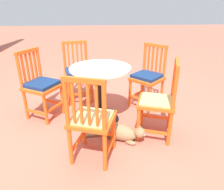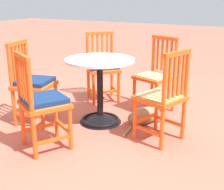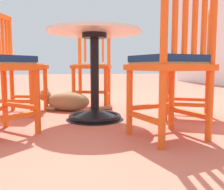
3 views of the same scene
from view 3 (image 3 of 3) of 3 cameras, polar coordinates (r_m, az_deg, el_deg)
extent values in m
plane|color=#BC604C|center=(2.19, -2.80, -5.12)|extent=(24.00, 24.00, 0.00)
cone|color=black|center=(2.13, -3.82, -4.11)|extent=(0.48, 0.48, 0.10)
torus|color=black|center=(2.13, -3.82, -4.77)|extent=(0.44, 0.44, 0.04)
cylinder|color=black|center=(2.09, -3.89, 4.60)|extent=(0.07, 0.07, 0.66)
cylinder|color=black|center=(2.11, -3.95, 13.12)|extent=(0.20, 0.20, 0.04)
cylinder|color=silver|center=(2.11, -3.96, 14.00)|extent=(0.76, 0.76, 0.02)
cylinder|color=#EA5619|center=(2.65, -1.39, 1.81)|extent=(0.04, 0.04, 0.45)
cylinder|color=#EA5619|center=(2.71, -8.57, 1.83)|extent=(0.04, 0.04, 0.45)
cylinder|color=#EA5619|center=(2.98, -0.73, 6.74)|extent=(0.04, 0.04, 0.91)
cylinder|color=#EA5619|center=(3.03, -7.18, 6.69)|extent=(0.04, 0.04, 0.91)
cube|color=#EA5619|center=(2.83, -1.03, 0.37)|extent=(0.33, 0.13, 0.03)
cube|color=#EA5619|center=(2.88, -7.78, 0.42)|extent=(0.33, 0.13, 0.03)
cube|color=#EA5619|center=(2.68, -5.01, 0.65)|extent=(0.13, 0.33, 0.03)
cube|color=#EA5619|center=(2.83, -4.49, 6.28)|extent=(0.50, 0.50, 0.04)
cube|color=tan|center=(2.83, -4.49, 6.72)|extent=(0.44, 0.44, 0.02)
cube|color=#EA5619|center=(3.00, -2.05, 11.05)|extent=(0.03, 0.03, 0.39)
cube|color=#EA5619|center=(3.01, -3.36, 11.03)|extent=(0.03, 0.03, 0.39)
cube|color=#EA5619|center=(3.02, -4.67, 11.00)|extent=(0.03, 0.03, 0.39)
cube|color=#EA5619|center=(3.03, -5.96, 10.97)|extent=(0.03, 0.03, 0.39)
cube|color=#EA5619|center=(3.03, -4.05, 14.97)|extent=(0.15, 0.37, 0.04)
cylinder|color=#EA5619|center=(2.58, -14.64, 1.48)|extent=(0.04, 0.04, 0.45)
cylinder|color=#EA5619|center=(2.27, -17.48, 0.72)|extent=(0.04, 0.04, 0.45)
cylinder|color=#EA5619|center=(2.71, -21.62, 6.33)|extent=(0.04, 0.04, 0.91)
cube|color=#EA5619|center=(2.65, -18.05, -0.35)|extent=(0.13, 0.33, 0.03)
cube|color=#EA5619|center=(2.35, -21.26, -1.33)|extent=(0.13, 0.33, 0.03)
cube|color=#EA5619|center=(2.43, -15.93, -0.17)|extent=(0.33, 0.13, 0.03)
cube|color=#EA5619|center=(2.48, -19.81, 5.90)|extent=(0.51, 0.51, 0.04)
cube|color=tan|center=(2.48, -19.83, 6.40)|extent=(0.44, 0.44, 0.02)
cube|color=#EA5619|center=(2.66, -22.49, 11.16)|extent=(0.03, 0.03, 0.39)
cube|color=#EA5619|center=(2.60, -23.18, 11.25)|extent=(0.03, 0.03, 0.39)
cube|color=#EA5619|center=(2.60, -23.76, 15.91)|extent=(0.37, 0.15, 0.04)
cylinder|color=#EA5619|center=(1.99, -22.87, -0.25)|extent=(0.04, 0.04, 0.45)
cylinder|color=#EA5619|center=(1.72, -16.37, -0.97)|extent=(0.04, 0.04, 0.45)
cube|color=#EA5619|center=(1.63, -20.78, -4.56)|extent=(0.26, 0.26, 0.03)
cube|color=#EA5619|center=(1.86, -19.79, -2.27)|extent=(0.26, 0.26, 0.03)
cylinder|color=#EA5619|center=(1.64, 3.92, -1.09)|extent=(0.04, 0.04, 0.45)
cylinder|color=#EA5619|center=(1.83, 13.14, -0.44)|extent=(0.04, 0.04, 0.45)
cylinder|color=#EA5619|center=(1.34, 11.40, 6.99)|extent=(0.04, 0.04, 0.91)
cylinder|color=#EA5619|center=(1.57, 21.30, 6.58)|extent=(0.04, 0.04, 0.91)
cube|color=#EA5619|center=(1.51, 7.17, -5.04)|extent=(0.34, 0.10, 0.03)
cube|color=#EA5619|center=(1.72, 16.68, -3.86)|extent=(0.34, 0.10, 0.03)
cube|color=#EA5619|center=(1.74, 8.76, -2.55)|extent=(0.10, 0.34, 0.03)
cube|color=#EA5619|center=(1.58, 12.49, 6.03)|extent=(0.48, 0.48, 0.04)
cube|color=tan|center=(1.58, 12.51, 6.83)|extent=(0.42, 0.42, 0.02)
cube|color=#EA5619|center=(1.41, 13.89, 16.12)|extent=(0.02, 0.03, 0.39)
cube|color=#EA5619|center=(1.45, 16.02, 15.76)|extent=(0.02, 0.03, 0.39)
cube|color=#EA5619|center=(1.50, 18.02, 15.40)|extent=(0.02, 0.03, 0.39)
cube|color=#EA5619|center=(1.54, 19.89, 15.05)|extent=(0.02, 0.03, 0.39)
cube|color=navy|center=(1.58, 12.53, 7.91)|extent=(0.43, 0.43, 0.04)
cylinder|color=#EA5619|center=(2.07, 11.85, 0.37)|extent=(0.04, 0.04, 0.45)
cylinder|color=#EA5619|center=(2.41, 12.46, 1.19)|extent=(0.04, 0.04, 0.45)
cylinder|color=#EA5619|center=(2.07, 21.50, 6.43)|extent=(0.04, 0.04, 0.91)
cylinder|color=#EA5619|center=(2.40, 20.76, 6.40)|extent=(0.04, 0.04, 0.91)
cube|color=#EA5619|center=(2.08, 16.47, -2.10)|extent=(0.19, 0.31, 0.03)
cube|color=#EA5619|center=(2.42, 16.44, -0.94)|extent=(0.19, 0.31, 0.03)
cube|color=#EA5619|center=(2.25, 12.15, -0.58)|extent=(0.31, 0.19, 0.03)
cube|color=#EA5619|center=(2.23, 16.70, 5.99)|extent=(0.55, 0.55, 0.04)
cube|color=tan|center=(2.23, 16.71, 6.55)|extent=(0.48, 0.48, 0.02)
cube|color=#EA5619|center=(2.15, 21.59, 12.44)|extent=(0.03, 0.03, 0.39)
cube|color=#EA5619|center=(2.21, 21.42, 12.25)|extent=(0.03, 0.03, 0.39)
cube|color=#EA5619|center=(2.28, 21.26, 12.07)|extent=(0.03, 0.03, 0.39)
cube|color=#EA5619|center=(2.35, 21.11, 11.90)|extent=(0.03, 0.03, 0.39)
cube|color=#EA5619|center=(2.28, 21.57, 17.41)|extent=(0.35, 0.22, 0.04)
cube|color=navy|center=(2.23, 16.74, 7.32)|extent=(0.49, 0.49, 0.04)
ellipsoid|color=#8E704C|center=(2.55, -9.78, -1.40)|extent=(0.38, 0.48, 0.19)
ellipsoid|color=silver|center=(2.60, -11.79, -1.54)|extent=(0.22, 0.23, 0.14)
sphere|color=#8E704C|center=(2.66, -14.73, -0.02)|extent=(0.12, 0.12, 0.12)
ellipsoid|color=silver|center=(2.68, -15.51, -0.25)|extent=(0.07, 0.06, 0.04)
cone|color=#8E704C|center=(2.62, -14.88, 1.07)|extent=(0.04, 0.04, 0.04)
cone|color=#8E704C|center=(2.67, -14.21, 1.20)|extent=(0.04, 0.04, 0.04)
ellipsoid|color=#8E704C|center=(2.59, -13.60, -2.89)|extent=(0.11, 0.13, 0.05)
ellipsoid|color=#8E704C|center=(2.68, -12.50, -2.53)|extent=(0.11, 0.13, 0.05)
cylinder|color=#8E704C|center=(2.55, -2.44, -2.99)|extent=(0.07, 0.22, 0.04)
camera|label=1|loc=(4.67, -9.03, 19.10)|focal=33.51mm
camera|label=2|loc=(4.98, 27.42, 16.71)|focal=49.47mm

